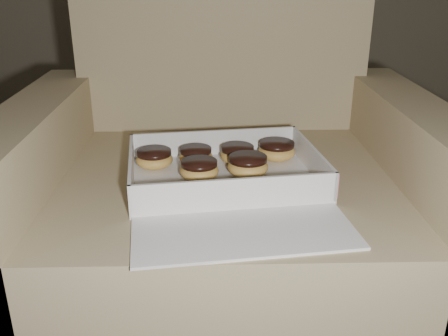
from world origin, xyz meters
The scene contains 11 objects.
armchair centered at (0.52, 0.88, 0.29)m, with size 0.90×0.76×0.94m.
bakery_box centered at (0.52, 0.73, 0.43)m, with size 0.41×0.47×0.06m.
donut_a centered at (0.37, 0.82, 0.45)m, with size 0.08×0.08×0.04m.
donut_b centered at (0.45, 0.84, 0.45)m, with size 0.07×0.07×0.04m.
donut_c centered at (0.56, 0.78, 0.45)m, with size 0.08×0.08×0.04m.
donut_d centered at (0.54, 0.84, 0.45)m, with size 0.07×0.07×0.04m.
donut_e centered at (0.46, 0.76, 0.45)m, with size 0.08×0.08×0.04m.
donut_f centered at (0.63, 0.86, 0.45)m, with size 0.08×0.08×0.04m.
crumb_a centered at (0.47, 0.74, 0.43)m, with size 0.01×0.01×0.00m, color black.
crumb_b centered at (0.55, 0.73, 0.43)m, with size 0.01×0.01×0.00m, color black.
crumb_c centered at (0.52, 0.65, 0.43)m, with size 0.01×0.01×0.00m, color black.
Camera 1 is at (0.49, -0.13, 0.82)m, focal length 40.00 mm.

